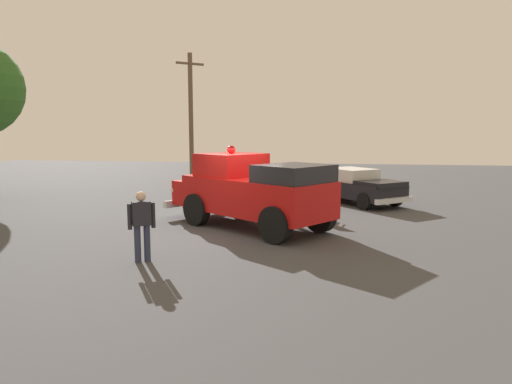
{
  "coord_description": "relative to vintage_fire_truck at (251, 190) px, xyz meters",
  "views": [
    {
      "loc": [
        2.79,
        -13.61,
        3.07
      ],
      "look_at": [
        0.47,
        0.47,
        1.17
      ],
      "focal_mm": 32.32,
      "sensor_mm": 36.0,
      "label": 1
    }
  ],
  "objects": [
    {
      "name": "lawn_chair_spare",
      "position": [
        2.05,
        1.67,
        -0.61
      ],
      "size": [
        0.6,
        0.59,
        1.02
      ],
      "color": "#B7BABF",
      "rests_on": "ground"
    },
    {
      "name": "ground_plane",
      "position": [
        -0.28,
        -0.6,
        -1.2
      ],
      "size": [
        60.0,
        60.0,
        0.0
      ],
      "primitive_type": "plane",
      "color": "#424244"
    },
    {
      "name": "classic_hot_rod",
      "position": [
        3.56,
        5.61,
        -0.45
      ],
      "size": [
        4.19,
        4.54,
        1.46
      ],
      "color": "black",
      "rests_on": "ground"
    },
    {
      "name": "vintage_fire_truck",
      "position": [
        0.0,
        0.0,
        0.0
      ],
      "size": [
        6.1,
        5.24,
        2.59
      ],
      "color": "black",
      "rests_on": "ground"
    },
    {
      "name": "spectator_standing",
      "position": [
        -1.84,
        -4.24,
        -0.23
      ],
      "size": [
        0.6,
        0.44,
        1.68
      ],
      "color": "#2D334C",
      "rests_on": "ground"
    },
    {
      "name": "spectator_seated",
      "position": [
        1.55,
        7.72,
        -0.5
      ],
      "size": [
        0.65,
        0.6,
        1.29
      ],
      "color": "#383842",
      "rests_on": "ground"
    },
    {
      "name": "lawn_chair_by_car",
      "position": [
        -0.57,
        5.81,
        -0.61
      ],
      "size": [
        0.56,
        0.57,
        1.02
      ],
      "color": "#B7BABF",
      "rests_on": "ground"
    },
    {
      "name": "lawn_chair_near_truck",
      "position": [
        1.44,
        7.8,
        -0.61
      ],
      "size": [
        0.68,
        0.68,
        1.02
      ],
      "color": "#B7BABF",
      "rests_on": "ground"
    },
    {
      "name": "utility_pole",
      "position": [
        -5.59,
        11.78,
        2.68
      ],
      "size": [
        1.35,
        1.22,
        7.46
      ],
      "color": "brown",
      "rests_on": "ground"
    }
  ]
}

